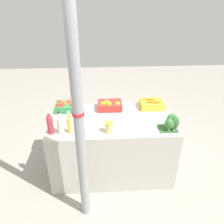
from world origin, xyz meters
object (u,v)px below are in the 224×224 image
Objects in this scene: juice_bottle_golden at (70,124)px; pickle_jar at (109,127)px; apple_crate at (67,106)px; broccoli_pile at (172,122)px; carrot_crate at (152,104)px; juice_bottle_cloudy at (60,124)px; support_pole at (79,125)px; juice_bottle_ruby at (50,124)px; orange_crate at (109,105)px.

pickle_jar is at bearing -2.76° from juice_bottle_golden.
apple_crate is 0.80m from pickle_jar.
pickle_jar is at bearing -179.06° from broccoli_pile.
pickle_jar is (-0.64, -0.59, 0.01)m from carrot_crate.
apple_crate is 1.00× the size of carrot_crate.
broccoli_pile is 1.19m from juice_bottle_golden.
juice_bottle_cloudy reaches higher than broccoli_pile.
juice_bottle_cloudy reaches higher than pickle_jar.
apple_crate is 1.42× the size of broccoli_pile.
apple_crate is (-0.26, 0.98, -0.30)m from support_pole.
juice_bottle_ruby reaches higher than carrot_crate.
juice_bottle_ruby is 0.22m from juice_bottle_golden.
orange_crate is 0.81m from juice_bottle_cloudy.
juice_bottle_cloudy is 1.02× the size of juice_bottle_golden.
juice_bottle_cloudy is 0.55m from pickle_jar.
apple_crate is at bearing 155.96° from broccoli_pile.
juice_bottle_cloudy is (-1.19, -0.56, 0.06)m from carrot_crate.
broccoli_pile is 1.76× the size of pickle_jar.
support_pole is 0.55m from juice_bottle_cloudy.
juice_bottle_ruby is at bearing 131.82° from support_pole.
pickle_jar is at bearing -137.44° from carrot_crate.
carrot_crate is at bearing 42.56° from pickle_jar.
juice_bottle_cloudy is (-0.59, -0.56, 0.06)m from orange_crate.
pickle_jar is at bearing 53.28° from support_pole.
carrot_crate is 1.42m from juice_bottle_ruby.
juice_bottle_ruby is at bearing 179.62° from broccoli_pile.
pickle_jar is at bearing -46.96° from apple_crate.
support_pole reaches higher than juice_bottle_ruby.
juice_bottle_cloudy reaches higher than orange_crate.
juice_bottle_ruby reaches higher than pickle_jar.
juice_bottle_cloudy reaches higher than juice_bottle_golden.
juice_bottle_cloudy is at bearing 180.00° from juice_bottle_golden.
pickle_jar is at bearing -93.42° from orange_crate.
apple_crate is at bearing 89.72° from juice_bottle_cloudy.
broccoli_pile is at bearing 0.94° from pickle_jar.
support_pole is 8.50× the size of juice_bottle_ruby.
juice_bottle_cloudy is at bearing 122.05° from support_pole.
broccoli_pile is 0.83× the size of juice_bottle_cloudy.
carrot_crate is (0.60, 0.01, -0.00)m from orange_crate.
pickle_jar is (0.29, 0.39, -0.29)m from support_pole.
orange_crate reaches higher than pickle_jar.
broccoli_pile is 1.41m from juice_bottle_ruby.
orange_crate is 1.00× the size of carrot_crate.
support_pole is 7.31× the size of carrot_crate.
carrot_crate is (1.19, -0.00, -0.01)m from apple_crate.
carrot_crate is at bearing 23.44° from juice_bottle_ruby.
juice_bottle_golden is (-1.19, 0.01, 0.01)m from broccoli_pile.
broccoli_pile is at bearing -24.04° from apple_crate.
support_pole is at bearing -108.64° from orange_crate.
juice_bottle_golden is (-1.08, -0.56, 0.06)m from carrot_crate.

